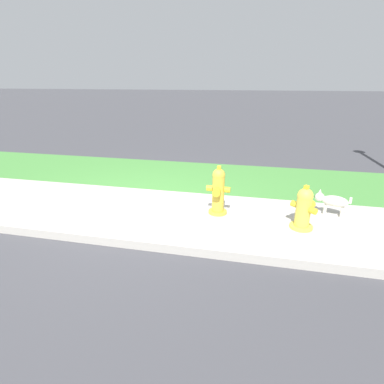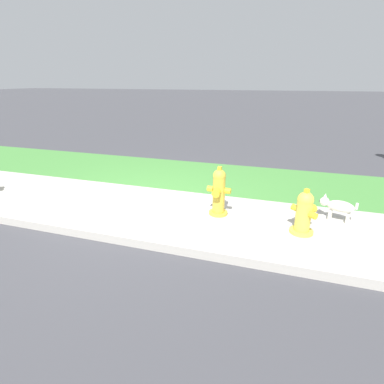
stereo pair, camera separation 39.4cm
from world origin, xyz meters
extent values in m
plane|color=#424247|center=(0.00, 0.00, 0.00)|extent=(120.00, 120.00, 0.00)
cube|color=#BCB7AD|center=(0.00, 0.00, 0.01)|extent=(18.00, 1.95, 0.01)
cube|color=#47893D|center=(0.00, 2.07, 0.00)|extent=(18.00, 2.18, 0.01)
cube|color=#BCB7AD|center=(0.00, -1.06, 0.06)|extent=(18.00, 0.16, 0.12)
cylinder|color=yellow|center=(2.57, -0.08, 0.03)|extent=(0.32, 0.32, 0.05)
cylinder|color=yellow|center=(2.57, -0.08, 0.28)|extent=(0.21, 0.21, 0.45)
sphere|color=yellow|center=(2.57, -0.08, 0.50)|extent=(0.22, 0.22, 0.22)
cube|color=yellow|center=(2.57, -0.08, 0.63)|extent=(0.08, 0.08, 0.06)
cylinder|color=yellow|center=(2.46, 0.02, 0.33)|extent=(0.13, 0.13, 0.09)
cylinder|color=yellow|center=(2.69, -0.18, 0.33)|extent=(0.13, 0.13, 0.09)
cylinder|color=yellow|center=(2.68, 0.03, 0.33)|extent=(0.16, 0.15, 0.12)
cylinder|color=gold|center=(1.33, 0.17, 0.03)|extent=(0.29, 0.29, 0.05)
cylinder|color=gold|center=(1.33, 0.17, 0.35)|extent=(0.19, 0.19, 0.60)
sphere|color=gold|center=(1.33, 0.17, 0.65)|extent=(0.20, 0.20, 0.20)
cube|color=yellow|center=(1.33, 0.17, 0.76)|extent=(0.06, 0.06, 0.06)
cylinder|color=yellow|center=(1.47, 0.17, 0.42)|extent=(0.09, 0.09, 0.09)
cylinder|color=yellow|center=(1.19, 0.18, 0.42)|extent=(0.09, 0.09, 0.09)
cylinder|color=yellow|center=(1.32, 0.03, 0.42)|extent=(0.13, 0.11, 0.12)
ellipsoid|color=silver|center=(3.12, 0.48, 0.25)|extent=(0.41, 0.26, 0.17)
sphere|color=silver|center=(2.90, 0.54, 0.28)|extent=(0.14, 0.14, 0.14)
sphere|color=black|center=(2.83, 0.55, 0.27)|extent=(0.02, 0.02, 0.02)
cone|color=silver|center=(2.88, 0.50, 0.37)|extent=(0.06, 0.06, 0.06)
cone|color=silver|center=(2.90, 0.58, 0.37)|extent=(0.06, 0.06, 0.06)
cylinder|color=silver|center=(2.99, 0.47, 0.08)|extent=(0.05, 0.05, 0.16)
cylinder|color=silver|center=(3.01, 0.56, 0.08)|extent=(0.05, 0.05, 0.16)
cylinder|color=silver|center=(3.22, 0.40, 0.08)|extent=(0.05, 0.05, 0.16)
cylinder|color=silver|center=(3.25, 0.49, 0.08)|extent=(0.05, 0.05, 0.16)
cylinder|color=silver|center=(3.32, 0.43, 0.30)|extent=(0.04, 0.04, 0.09)
camera|label=1|loc=(1.87, -4.19, 2.02)|focal=28.00mm
camera|label=2|loc=(2.25, -4.09, 2.02)|focal=28.00mm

